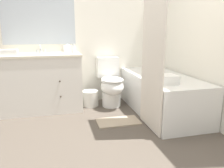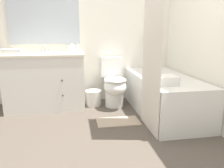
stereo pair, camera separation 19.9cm
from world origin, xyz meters
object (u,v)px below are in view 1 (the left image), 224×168
Objects in this scene: bath_mat at (118,122)px; bathtub at (161,94)px; sink_faucet at (41,50)px; soap_dispenser at (74,49)px; bath_towel_folded at (165,79)px; wastebasket at (90,98)px; hand_towel_folded at (7,53)px; tissue_box at (68,49)px; vanity_cabinet at (42,82)px; toilet at (111,84)px.

bathtub is at bearing 17.92° from bath_mat.
bath_mat is (0.96, -0.95, -0.86)m from sink_faucet.
soap_dispenser is (-1.18, 0.55, 0.62)m from bathtub.
wastebasket is at bearing 128.23° from bath_towel_folded.
bath_towel_folded is at bearing -112.68° from bathtub.
sink_faucet is at bearing 43.74° from hand_towel_folded.
wastebasket is at bearing -31.56° from tissue_box.
tissue_box is 0.48× the size of hand_towel_folded.
sink_faucet is 0.40m from tissue_box.
soap_dispenser is at bearing -62.53° from tissue_box.
bath_towel_folded is 0.81m from bath_mat.
bathtub is at bearing -17.26° from vanity_cabinet.
vanity_cabinet is 0.62m from hand_towel_folded.
bath_mat is (0.48, -0.77, -0.89)m from soap_dispenser.
bath_towel_folded is 0.49× the size of bath_mat.
sink_faucet is 0.56× the size of wastebasket.
toilet is 1.52m from hand_towel_folded.
bath_towel_folded is at bearing -47.25° from tissue_box.
toilet is at bearing 4.16° from hand_towel_folded.
toilet is 0.78m from bathtub.
tissue_box reaches higher than vanity_cabinet.
wastebasket is (-0.32, 0.06, -0.23)m from toilet.
bath_towel_folded is (1.87, -0.80, -0.28)m from hand_towel_folded.
vanity_cabinet is 1.77m from bath_towel_folded.
soap_dispenser is at bearing -20.34° from sink_faucet.
hand_towel_folded is at bearing 157.24° from bath_mat.
tissue_box is at bearing -4.05° from sink_faucet.
bath_mat is at bearing -44.74° from sink_faucet.
bath_towel_folded is (1.07, -1.15, -0.30)m from tissue_box.
vanity_cabinet is 0.71× the size of bathtub.
soap_dispenser reaches higher than bathtub.
bathtub is at bearing -28.94° from tissue_box.
tissue_box is 0.23× the size of bath_mat.
soap_dispenser reaches higher than vanity_cabinet.
hand_towel_folded reaches higher than bathtub.
sink_faucet is at bearing 156.44° from bathtub.
wastebasket is 0.81m from soap_dispenser.
bathtub is 0.59m from bath_towel_folded.
soap_dispenser is 1.44m from bath_towel_folded.
bath_towel_folded reaches higher than wastebasket.
toilet is 5.76× the size of tissue_box.
soap_dispenser reaches higher than hand_towel_folded.
toilet is 0.78m from soap_dispenser.
tissue_box is 1.60m from bath_towel_folded.
hand_towel_folded reaches higher than vanity_cabinet.
bath_mat is (-0.51, 0.23, -0.58)m from bath_towel_folded.
wastebasket is 0.46× the size of bath_mat.
vanity_cabinet is 4.24× the size of bath_towel_folded.
bathtub is 0.78m from bath_mat.
toilet is at bearing -21.69° from tissue_box.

